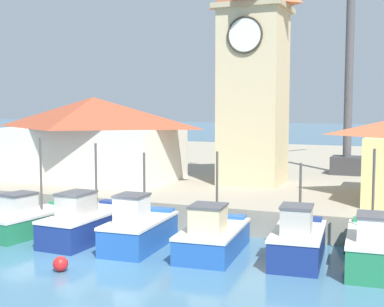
{
  "coord_description": "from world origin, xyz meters",
  "views": [
    {
      "loc": [
        11.79,
        -16.83,
        6.01
      ],
      "look_at": [
        1.49,
        8.13,
        3.5
      ],
      "focal_mm": 50.0,
      "sensor_mm": 36.0,
      "label": 1
    }
  ],
  "objects_px": {
    "fishing_boat_right_inner": "(298,241)",
    "port_crane_near": "(351,64)",
    "fishing_boat_mid_left": "(88,222)",
    "warehouse_left": "(94,138)",
    "fishing_boat_left_inner": "(32,219)",
    "clock_tower": "(254,67)",
    "mooring_buoy": "(61,264)",
    "fishing_boat_right_outer": "(372,247)",
    "fishing_boat_mid_right": "(213,236)",
    "fishing_boat_center": "(139,229)"
  },
  "relations": [
    {
      "from": "fishing_boat_right_inner",
      "to": "port_crane_near",
      "type": "relative_size",
      "value": 0.23
    },
    {
      "from": "fishing_boat_mid_left",
      "to": "warehouse_left",
      "type": "distance_m",
      "value": 10.92
    },
    {
      "from": "fishing_boat_left_inner",
      "to": "port_crane_near",
      "type": "bearing_deg",
      "value": 56.26
    },
    {
      "from": "warehouse_left",
      "to": "port_crane_near",
      "type": "xyz_separation_m",
      "value": [
        14.6,
        9.16,
        4.82
      ]
    },
    {
      "from": "clock_tower",
      "to": "port_crane_near",
      "type": "height_order",
      "value": "port_crane_near"
    },
    {
      "from": "clock_tower",
      "to": "mooring_buoy",
      "type": "distance_m",
      "value": 17.52
    },
    {
      "from": "clock_tower",
      "to": "port_crane_near",
      "type": "distance_m",
      "value": 8.49
    },
    {
      "from": "fishing_boat_right_outer",
      "to": "mooring_buoy",
      "type": "relative_size",
      "value": 8.67
    },
    {
      "from": "fishing_boat_mid_right",
      "to": "fishing_boat_center",
      "type": "bearing_deg",
      "value": -173.65
    },
    {
      "from": "fishing_boat_left_inner",
      "to": "warehouse_left",
      "type": "height_order",
      "value": "warehouse_left"
    },
    {
      "from": "fishing_boat_right_inner",
      "to": "fishing_boat_right_outer",
      "type": "xyz_separation_m",
      "value": [
        2.67,
        0.17,
        -0.01
      ]
    },
    {
      "from": "fishing_boat_mid_right",
      "to": "warehouse_left",
      "type": "bearing_deg",
      "value": 141.64
    },
    {
      "from": "fishing_boat_right_inner",
      "to": "clock_tower",
      "type": "relative_size",
      "value": 0.29
    },
    {
      "from": "fishing_boat_left_inner",
      "to": "fishing_boat_mid_right",
      "type": "bearing_deg",
      "value": 0.76
    },
    {
      "from": "fishing_boat_left_inner",
      "to": "fishing_boat_center",
      "type": "distance_m",
      "value": 5.73
    },
    {
      "from": "fishing_boat_mid_left",
      "to": "clock_tower",
      "type": "bearing_deg",
      "value": 68.72
    },
    {
      "from": "fishing_boat_mid_left",
      "to": "fishing_boat_right_inner",
      "type": "relative_size",
      "value": 1.23
    },
    {
      "from": "fishing_boat_mid_left",
      "to": "port_crane_near",
      "type": "distance_m",
      "value": 21.82
    },
    {
      "from": "warehouse_left",
      "to": "port_crane_near",
      "type": "bearing_deg",
      "value": 32.12
    },
    {
      "from": "warehouse_left",
      "to": "clock_tower",
      "type": "bearing_deg",
      "value": 12.76
    },
    {
      "from": "fishing_boat_center",
      "to": "clock_tower",
      "type": "distance_m",
      "value": 13.77
    },
    {
      "from": "fishing_boat_center",
      "to": "fishing_boat_right_outer",
      "type": "bearing_deg",
      "value": 5.14
    },
    {
      "from": "warehouse_left",
      "to": "fishing_boat_center",
      "type": "bearing_deg",
      "value": -48.79
    },
    {
      "from": "fishing_boat_mid_right",
      "to": "port_crane_near",
      "type": "relative_size",
      "value": 0.25
    },
    {
      "from": "fishing_boat_center",
      "to": "warehouse_left",
      "type": "relative_size",
      "value": 0.4
    },
    {
      "from": "fishing_boat_mid_left",
      "to": "warehouse_left",
      "type": "relative_size",
      "value": 0.49
    },
    {
      "from": "fishing_boat_center",
      "to": "fishing_boat_right_outer",
      "type": "xyz_separation_m",
      "value": [
        9.2,
        0.83,
        -0.02
      ]
    },
    {
      "from": "fishing_boat_right_inner",
      "to": "fishing_boat_right_outer",
      "type": "height_order",
      "value": "fishing_boat_right_outer"
    },
    {
      "from": "fishing_boat_mid_left",
      "to": "fishing_boat_center",
      "type": "relative_size",
      "value": 1.2
    },
    {
      "from": "fishing_boat_right_outer",
      "to": "clock_tower",
      "type": "bearing_deg",
      "value": 125.4
    },
    {
      "from": "fishing_boat_left_inner",
      "to": "port_crane_near",
      "type": "distance_m",
      "value": 23.34
    },
    {
      "from": "port_crane_near",
      "to": "fishing_boat_center",
      "type": "bearing_deg",
      "value": -109.26
    },
    {
      "from": "fishing_boat_center",
      "to": "warehouse_left",
      "type": "xyz_separation_m",
      "value": [
        -8.14,
        9.3,
        3.1
      ]
    },
    {
      "from": "fishing_boat_mid_left",
      "to": "fishing_boat_mid_right",
      "type": "xyz_separation_m",
      "value": [
        5.9,
        0.02,
        -0.07
      ]
    },
    {
      "from": "fishing_boat_right_inner",
      "to": "fishing_boat_right_outer",
      "type": "relative_size",
      "value": 0.89
    },
    {
      "from": "mooring_buoy",
      "to": "warehouse_left",
      "type": "bearing_deg",
      "value": 118.07
    },
    {
      "from": "fishing_boat_left_inner",
      "to": "fishing_boat_mid_left",
      "type": "distance_m",
      "value": 2.98
    },
    {
      "from": "fishing_boat_right_inner",
      "to": "clock_tower",
      "type": "distance_m",
      "value": 14.02
    },
    {
      "from": "fishing_boat_right_outer",
      "to": "port_crane_near",
      "type": "height_order",
      "value": "port_crane_near"
    },
    {
      "from": "fishing_boat_left_inner",
      "to": "mooring_buoy",
      "type": "height_order",
      "value": "fishing_boat_left_inner"
    },
    {
      "from": "warehouse_left",
      "to": "fishing_boat_mid_left",
      "type": "bearing_deg",
      "value": -58.94
    },
    {
      "from": "fishing_boat_right_inner",
      "to": "warehouse_left",
      "type": "distance_m",
      "value": 17.31
    },
    {
      "from": "fishing_boat_left_inner",
      "to": "fishing_boat_center",
      "type": "height_order",
      "value": "fishing_boat_left_inner"
    },
    {
      "from": "fishing_boat_mid_left",
      "to": "clock_tower",
      "type": "distance_m",
      "value": 14.09
    },
    {
      "from": "fishing_boat_mid_left",
      "to": "warehouse_left",
      "type": "bearing_deg",
      "value": 121.06
    },
    {
      "from": "fishing_boat_right_outer",
      "to": "fishing_boat_left_inner",
      "type": "bearing_deg",
      "value": -177.73
    },
    {
      "from": "port_crane_near",
      "to": "clock_tower",
      "type": "bearing_deg",
      "value": -124.85
    },
    {
      "from": "fishing_boat_right_inner",
      "to": "warehouse_left",
      "type": "bearing_deg",
      "value": 149.48
    },
    {
      "from": "fishing_boat_mid_right",
      "to": "warehouse_left",
      "type": "xyz_separation_m",
      "value": [
        -11.31,
        8.95,
        3.18
      ]
    },
    {
      "from": "fishing_boat_right_outer",
      "to": "clock_tower",
      "type": "distance_m",
      "value": 15.05
    }
  ]
}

